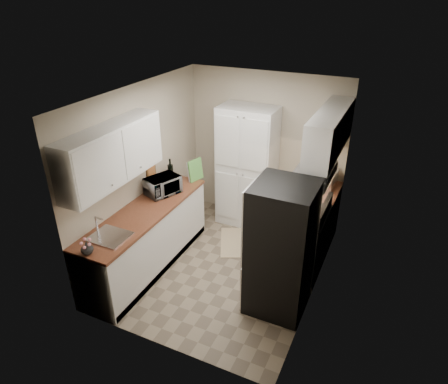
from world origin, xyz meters
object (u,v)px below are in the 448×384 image
(refrigerator, at_px, (281,249))
(wine_bottle, at_px, (171,171))
(toaster_oven, at_px, (324,179))
(electric_range, at_px, (299,241))
(microwave, at_px, (163,185))
(pantry_cabinet, at_px, (247,167))

(refrigerator, height_order, wine_bottle, refrigerator)
(toaster_oven, bearing_deg, refrigerator, -90.22)
(electric_range, distance_m, refrigerator, 0.88)
(microwave, bearing_deg, toaster_oven, -37.83)
(refrigerator, xyz_separation_m, microwave, (-1.96, 0.50, 0.20))
(refrigerator, distance_m, microwave, 2.03)
(refrigerator, bearing_deg, microwave, 165.69)
(electric_range, xyz_separation_m, wine_bottle, (-2.11, 0.11, 0.61))
(pantry_cabinet, distance_m, microwave, 1.48)
(electric_range, height_order, refrigerator, refrigerator)
(electric_range, relative_size, toaster_oven, 2.61)
(electric_range, xyz_separation_m, microwave, (-1.99, -0.30, 0.57))
(pantry_cabinet, distance_m, electric_range, 1.58)
(electric_range, bearing_deg, refrigerator, -92.48)
(wine_bottle, distance_m, toaster_oven, 2.33)
(pantry_cabinet, distance_m, refrigerator, 2.07)
(microwave, relative_size, toaster_oven, 1.10)
(electric_range, relative_size, wine_bottle, 3.36)
(pantry_cabinet, bearing_deg, wine_bottle, -139.07)
(refrigerator, xyz_separation_m, toaster_oven, (0.11, 1.72, 0.20))
(toaster_oven, bearing_deg, pantry_cabinet, -176.90)
(pantry_cabinet, distance_m, wine_bottle, 1.25)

